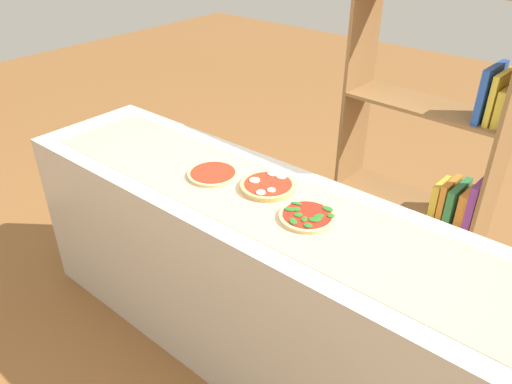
% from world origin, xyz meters
% --- Properties ---
extents(ground_plane, '(12.00, 12.00, 0.00)m').
position_xyz_m(ground_plane, '(0.00, 0.00, 0.00)').
color(ground_plane, brown).
extents(counter, '(2.54, 0.65, 0.92)m').
position_xyz_m(counter, '(0.00, 0.00, 0.46)').
color(counter, beige).
rests_on(counter, ground_plane).
extents(parchment_paper, '(2.25, 0.48, 0.00)m').
position_xyz_m(parchment_paper, '(0.00, 0.00, 0.92)').
color(parchment_paper, tan).
rests_on(parchment_paper, counter).
extents(pizza_plain_0, '(0.23, 0.23, 0.02)m').
position_xyz_m(pizza_plain_0, '(-0.26, 0.01, 0.93)').
color(pizza_plain_0, '#E5C17F').
rests_on(pizza_plain_0, parchment_paper).
extents(pizza_mozzarella_1, '(0.24, 0.24, 0.03)m').
position_xyz_m(pizza_mozzarella_1, '(-0.00, 0.08, 0.93)').
color(pizza_mozzarella_1, '#DBB26B').
rests_on(pizza_mozzarella_1, parchment_paper).
extents(pizza_spinach_2, '(0.23, 0.23, 0.02)m').
position_xyz_m(pizza_spinach_2, '(0.26, 0.00, 0.93)').
color(pizza_spinach_2, '#E5C17F').
rests_on(pizza_spinach_2, parchment_paper).
extents(bookshelf, '(0.82, 0.31, 1.68)m').
position_xyz_m(bookshelf, '(0.40, 0.94, 0.79)').
color(bookshelf, brown).
rests_on(bookshelf, ground_plane).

